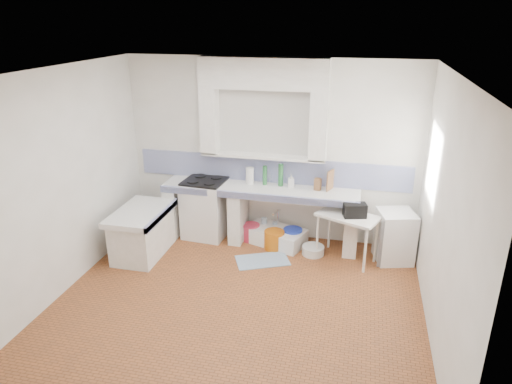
% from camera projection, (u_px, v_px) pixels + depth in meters
% --- Properties ---
extents(floor, '(4.50, 4.50, 0.00)m').
position_uv_depth(floor, '(238.00, 302.00, 5.79)').
color(floor, brown).
rests_on(floor, ground).
extents(ceiling, '(4.50, 4.50, 0.00)m').
position_uv_depth(ceiling, '(234.00, 72.00, 4.79)').
color(ceiling, white).
rests_on(ceiling, ground).
extents(wall_back, '(4.50, 0.00, 4.50)m').
position_uv_depth(wall_back, '(271.00, 151.00, 7.11)').
color(wall_back, white).
rests_on(wall_back, ground).
extents(wall_front, '(4.50, 0.00, 4.50)m').
position_uv_depth(wall_front, '(165.00, 294.00, 3.47)').
color(wall_front, white).
rests_on(wall_front, ground).
extents(wall_left, '(0.00, 4.50, 4.50)m').
position_uv_depth(wall_left, '(62.00, 183.00, 5.77)').
color(wall_left, white).
rests_on(wall_left, ground).
extents(wall_right, '(0.00, 4.50, 4.50)m').
position_uv_depth(wall_right, '(445.00, 216.00, 4.81)').
color(wall_right, white).
rests_on(wall_right, ground).
extents(alcove_mass, '(1.90, 0.25, 0.45)m').
position_uv_depth(alcove_mass, '(263.00, 73.00, 6.60)').
color(alcove_mass, white).
rests_on(alcove_mass, ground).
extents(window_frame, '(0.35, 0.86, 1.06)m').
position_uv_depth(window_frame, '(448.00, 165.00, 5.80)').
color(window_frame, '#3A2112').
rests_on(window_frame, ground).
extents(lace_valance, '(0.01, 0.84, 0.24)m').
position_uv_depth(lace_valance, '(440.00, 135.00, 5.69)').
color(lace_valance, white).
rests_on(lace_valance, ground).
extents(counter_slab, '(3.00, 0.60, 0.08)m').
position_uv_depth(counter_slab, '(260.00, 190.00, 7.05)').
color(counter_slab, white).
rests_on(counter_slab, ground).
extents(counter_lip, '(3.00, 0.04, 0.10)m').
position_uv_depth(counter_lip, '(256.00, 197.00, 6.80)').
color(counter_lip, navy).
rests_on(counter_lip, ground).
extents(counter_pier_left, '(0.20, 0.55, 0.82)m').
position_uv_depth(counter_pier_left, '(176.00, 209.00, 7.51)').
color(counter_pier_left, white).
rests_on(counter_pier_left, ground).
extents(counter_pier_mid, '(0.20, 0.55, 0.82)m').
position_uv_depth(counter_pier_mid, '(238.00, 215.00, 7.29)').
color(counter_pier_mid, white).
rests_on(counter_pier_mid, ground).
extents(counter_pier_right, '(0.20, 0.55, 0.82)m').
position_uv_depth(counter_pier_right, '(351.00, 226.00, 6.92)').
color(counter_pier_right, white).
rests_on(counter_pier_right, ground).
extents(peninsula_top, '(0.70, 1.10, 0.08)m').
position_uv_depth(peninsula_top, '(141.00, 213.00, 6.74)').
color(peninsula_top, white).
rests_on(peninsula_top, ground).
extents(peninsula_base, '(0.60, 1.00, 0.62)m').
position_uv_depth(peninsula_base, '(143.00, 235.00, 6.86)').
color(peninsula_base, white).
rests_on(peninsula_base, ground).
extents(peninsula_lip, '(0.04, 1.10, 0.10)m').
position_uv_depth(peninsula_lip, '(162.00, 215.00, 6.67)').
color(peninsula_lip, navy).
rests_on(peninsula_lip, ground).
extents(backsplash, '(4.27, 0.03, 0.40)m').
position_uv_depth(backsplash, '(270.00, 170.00, 7.20)').
color(backsplash, navy).
rests_on(backsplash, ground).
extents(stove, '(0.69, 0.67, 0.92)m').
position_uv_depth(stove, '(206.00, 209.00, 7.41)').
color(stove, white).
rests_on(stove, ground).
extents(sink, '(1.02, 0.77, 0.22)m').
position_uv_depth(sink, '(275.00, 237.00, 7.25)').
color(sink, white).
rests_on(sink, ground).
extents(side_table, '(0.96, 0.77, 0.04)m').
position_uv_depth(side_table, '(346.00, 237.00, 6.69)').
color(side_table, white).
rests_on(side_table, ground).
extents(fridge, '(0.60, 0.60, 0.75)m').
position_uv_depth(fridge, '(395.00, 236.00, 6.66)').
color(fridge, white).
rests_on(fridge, ground).
extents(bucket_red, '(0.37, 0.37, 0.26)m').
position_uv_depth(bucket_red, '(251.00, 232.00, 7.35)').
color(bucket_red, '#C32B47').
rests_on(bucket_red, ground).
extents(bucket_orange, '(0.33, 0.33, 0.29)m').
position_uv_depth(bucket_orange, '(274.00, 240.00, 7.08)').
color(bucket_orange, '#C45D0D').
rests_on(bucket_orange, ground).
extents(bucket_blue, '(0.37, 0.37, 0.28)m').
position_uv_depth(bucket_blue, '(293.00, 237.00, 7.17)').
color(bucket_blue, '#1F38C8').
rests_on(bucket_blue, ground).
extents(basin_white, '(0.42, 0.42, 0.13)m').
position_uv_depth(basin_white, '(313.00, 250.00, 6.93)').
color(basin_white, white).
rests_on(basin_white, ground).
extents(water_bottle_a, '(0.10, 0.10, 0.34)m').
position_uv_depth(water_bottle_a, '(264.00, 228.00, 7.41)').
color(water_bottle_a, silver).
rests_on(water_bottle_a, ground).
extents(water_bottle_b, '(0.08, 0.08, 0.28)m').
position_uv_depth(water_bottle_b, '(275.00, 230.00, 7.39)').
color(water_bottle_b, silver).
rests_on(water_bottle_b, ground).
extents(black_bag, '(0.35, 0.25, 0.20)m').
position_uv_depth(black_bag, '(355.00, 210.00, 6.47)').
color(black_bag, black).
rests_on(black_bag, side_table).
extents(green_bottle_a, '(0.08, 0.08, 0.30)m').
position_uv_depth(green_bottle_a, '(265.00, 175.00, 7.11)').
color(green_bottle_a, '#266A33').
rests_on(green_bottle_a, counter_slab).
extents(green_bottle_b, '(0.10, 0.10, 0.35)m').
position_uv_depth(green_bottle_b, '(281.00, 175.00, 7.05)').
color(green_bottle_b, '#266A33').
rests_on(green_bottle_b, counter_slab).
extents(knife_block, '(0.11, 0.10, 0.19)m').
position_uv_depth(knife_block, '(318.00, 184.00, 6.91)').
color(knife_block, brown).
rests_on(knife_block, counter_slab).
extents(cutting_board, '(0.09, 0.22, 0.31)m').
position_uv_depth(cutting_board, '(330.00, 180.00, 6.90)').
color(cutting_board, brown).
rests_on(cutting_board, counter_slab).
extents(paper_towel, '(0.15, 0.15, 0.26)m').
position_uv_depth(paper_towel, '(250.00, 176.00, 7.17)').
color(paper_towel, white).
rests_on(paper_towel, counter_slab).
extents(soap_bottle, '(0.11, 0.11, 0.20)m').
position_uv_depth(soap_bottle, '(291.00, 180.00, 7.04)').
color(soap_bottle, white).
rests_on(soap_bottle, counter_slab).
extents(rug, '(0.86, 0.71, 0.01)m').
position_uv_depth(rug, '(262.00, 260.00, 6.76)').
color(rug, '#3E6992').
rests_on(rug, ground).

